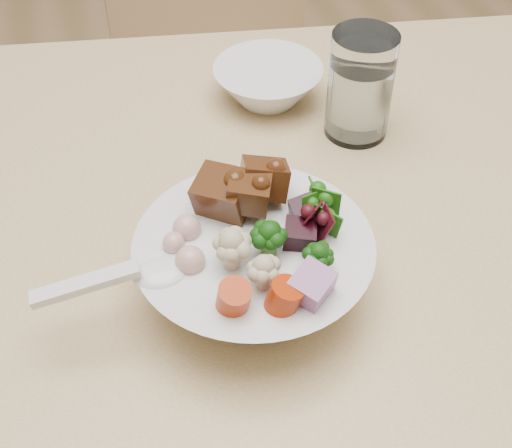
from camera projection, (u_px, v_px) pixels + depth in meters
name	position (u px, v px, depth m)	size (l,w,h in m)	color
dining_table	(477.00, 240.00, 0.87)	(1.57, 1.03, 0.68)	#D8B77F
chair_far	(225.00, 81.00, 1.37)	(0.40, 0.40, 0.84)	tan
food_bowl	(255.00, 262.00, 0.70)	(0.23, 0.23, 0.13)	silver
soup_spoon	(142.00, 277.00, 0.65)	(0.14, 0.04, 0.03)	silver
water_glass	(360.00, 89.00, 0.87)	(0.08, 0.08, 0.14)	white
side_bowl	(268.00, 83.00, 0.95)	(0.14, 0.14, 0.05)	silver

